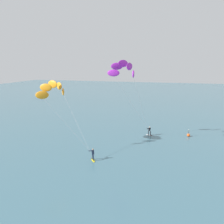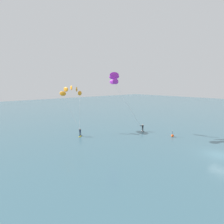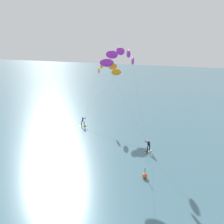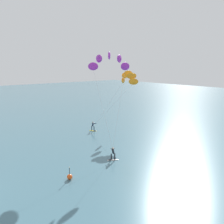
# 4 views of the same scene
# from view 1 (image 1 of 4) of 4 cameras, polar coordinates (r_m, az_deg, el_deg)

# --- Properties ---
(kitesurfer_nearshore) EXTENTS (8.24, 7.45, 13.38)m
(kitesurfer_nearshore) POSITION_cam_1_polar(r_m,az_deg,el_deg) (34.96, 3.10, 10.31)
(kitesurfer_nearshore) COLOR white
(kitesurfer_nearshore) RESTS_ON ground
(kitesurfer_mid_water) EXTENTS (5.42, 8.59, 10.52)m
(kitesurfer_mid_water) POSITION_cam_1_polar(r_m,az_deg,el_deg) (32.94, -14.47, 5.09)
(kitesurfer_mid_water) COLOR yellow
(kitesurfer_mid_water) RESTS_ON ground
(marker_buoy) EXTENTS (0.56, 0.56, 1.38)m
(marker_buoy) POSITION_cam_1_polar(r_m,az_deg,el_deg) (42.53, 18.92, -5.56)
(marker_buoy) COLOR #EA5119
(marker_buoy) RESTS_ON ground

